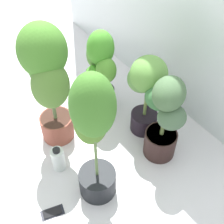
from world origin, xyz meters
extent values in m
plane|color=silver|center=(0.00, 0.00, 0.00)|extent=(8.00, 8.00, 0.00)
cylinder|color=#34201E|center=(0.29, 0.42, 0.10)|extent=(0.23, 0.23, 0.20)
cylinder|color=#483419|center=(0.29, 0.42, 0.20)|extent=(0.21, 0.21, 0.02)
cylinder|color=olive|center=(0.29, 0.42, 0.42)|extent=(0.03, 0.03, 0.43)
ellipsoid|color=#486642|center=(0.29, 0.42, 0.58)|extent=(0.28, 0.30, 0.21)
ellipsoid|color=#386B3B|center=(0.21, 0.43, 0.47)|extent=(0.22, 0.21, 0.16)
ellipsoid|color=#486447|center=(0.37, 0.39, 0.45)|extent=(0.21, 0.22, 0.15)
cylinder|color=black|center=(0.28, -0.11, 0.09)|extent=(0.24, 0.24, 0.18)
cylinder|color=#453823|center=(0.28, -0.11, 0.17)|extent=(0.22, 0.22, 0.02)
cylinder|color=#5E7945|center=(0.28, -0.11, 0.53)|extent=(0.02, 0.02, 0.69)
ellipsoid|color=#3F7529|center=(0.28, -0.11, 0.79)|extent=(0.33, 0.33, 0.39)
ellipsoid|color=#4B7529|center=(0.22, -0.09, 0.61)|extent=(0.23, 0.24, 0.34)
cylinder|color=black|center=(-0.34, 0.36, 0.09)|extent=(0.20, 0.20, 0.18)
cylinder|color=#49291D|center=(-0.34, 0.36, 0.17)|extent=(0.18, 0.18, 0.02)
cylinder|color=#5E753E|center=(-0.34, 0.36, 0.40)|extent=(0.02, 0.02, 0.45)
ellipsoid|color=#48942D|center=(-0.34, 0.36, 0.57)|extent=(0.23, 0.23, 0.28)
ellipsoid|color=#56863A|center=(-0.43, 0.38, 0.45)|extent=(0.22, 0.22, 0.23)
ellipsoid|color=#538F31|center=(-0.25, 0.34, 0.44)|extent=(0.15, 0.16, 0.20)
ellipsoid|color=#4B9A2E|center=(-0.33, 0.29, 0.36)|extent=(0.17, 0.16, 0.17)
cylinder|color=#984C3B|center=(-0.28, -0.09, 0.10)|extent=(0.24, 0.24, 0.19)
cylinder|color=#462B23|center=(-0.28, -0.09, 0.19)|extent=(0.22, 0.22, 0.02)
cylinder|color=#647A4A|center=(-0.28, -0.09, 0.52)|extent=(0.03, 0.03, 0.66)
ellipsoid|color=#467E2C|center=(-0.28, -0.09, 0.78)|extent=(0.39, 0.40, 0.36)
ellipsoid|color=#52823B|center=(-0.36, -0.07, 0.60)|extent=(0.28, 0.28, 0.33)
ellipsoid|color=#537A33|center=(-0.20, -0.11, 0.58)|extent=(0.23, 0.26, 0.34)
cylinder|color=black|center=(0.05, 0.47, 0.08)|extent=(0.20, 0.20, 0.16)
cylinder|color=#472B1C|center=(0.05, 0.47, 0.15)|extent=(0.18, 0.18, 0.02)
cylinder|color=olive|center=(0.05, 0.47, 0.38)|extent=(0.02, 0.02, 0.43)
ellipsoid|color=#639745|center=(0.05, 0.47, 0.54)|extent=(0.31, 0.31, 0.25)
ellipsoid|color=#5D8E47|center=(-0.03, 0.49, 0.43)|extent=(0.21, 0.21, 0.20)
cube|color=black|center=(0.25, -0.44, 0.00)|extent=(0.11, 0.16, 0.01)
cube|color=black|center=(0.25, -0.44, 0.01)|extent=(0.08, 0.13, 0.00)
cylinder|color=white|center=(-0.02, -0.23, 0.09)|extent=(0.09, 0.09, 0.19)
cylinder|color=black|center=(-0.02, -0.23, 0.20)|extent=(0.05, 0.05, 0.02)
camera|label=1|loc=(1.17, -0.65, 1.86)|focal=49.95mm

